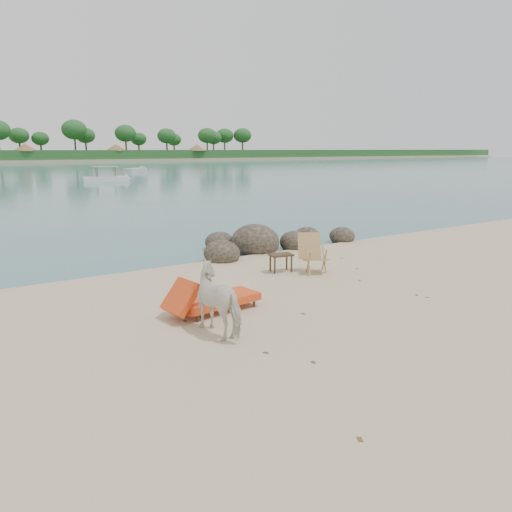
# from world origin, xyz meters

# --- Properties ---
(boulders) EXTENTS (6.40, 2.90, 1.19)m
(boulders) POSITION_xyz_m (2.89, 6.61, 0.22)
(boulders) COLOR #2B221D
(boulders) RESTS_ON ground
(cow) EXTENTS (0.84, 1.56, 1.26)m
(cow) POSITION_xyz_m (-2.28, 0.52, 0.63)
(cow) COLOR white
(cow) RESTS_ON ground
(side_table) EXTENTS (0.69, 0.52, 0.50)m
(side_table) POSITION_xyz_m (1.38, 3.62, 0.25)
(side_table) COLOR #2F2212
(side_table) RESTS_ON ground
(lounge_chair) EXTENTS (2.32, 1.04, 0.67)m
(lounge_chair) POSITION_xyz_m (-1.74, 1.65, 0.34)
(lounge_chair) COLOR red
(lounge_chair) RESTS_ON ground
(deck_chair) EXTENTS (0.96, 0.99, 1.08)m
(deck_chair) POSITION_xyz_m (2.13, 3.00, 0.54)
(deck_chair) COLOR tan
(deck_chair) RESTS_ON ground
(boat_mid) EXTENTS (5.39, 1.97, 2.58)m
(boat_mid) POSITION_xyz_m (10.16, 46.97, 1.29)
(boat_mid) COLOR silver
(boat_mid) RESTS_ON water
(boat_far) EXTENTS (5.39, 5.34, 0.72)m
(boat_far) POSITION_xyz_m (20.56, 65.90, 0.36)
(boat_far) COLOR #B7B8B3
(boat_far) RESTS_ON water
(dead_leaves) EXTENTS (6.85, 7.54, 0.00)m
(dead_leaves) POSITION_xyz_m (0.27, 0.92, 0.00)
(dead_leaves) COLOR brown
(dead_leaves) RESTS_ON ground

